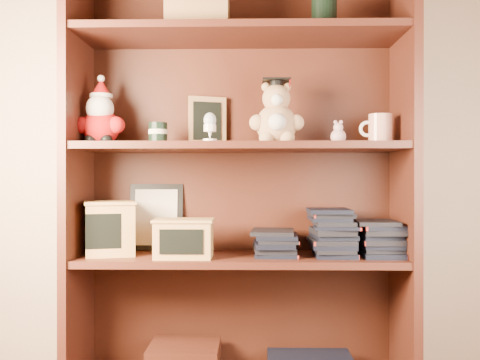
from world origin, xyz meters
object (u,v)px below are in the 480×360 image
object	(u,v)px
bookcase	(240,191)
grad_teddy_bear	(276,118)
treats_box	(110,228)
teacher_mug	(380,129)

from	to	relation	value
bookcase	grad_teddy_bear	bearing A→B (deg)	-23.52
grad_teddy_bear	treats_box	xyz separation A→B (m)	(-0.60, 0.01, -0.39)
bookcase	treats_box	size ratio (longest dim) A/B	7.29
grad_teddy_bear	bookcase	bearing A→B (deg)	156.48
bookcase	teacher_mug	size ratio (longest dim) A/B	13.58
grad_teddy_bear	teacher_mug	world-z (taller)	grad_teddy_bear
bookcase	grad_teddy_bear	world-z (taller)	bookcase
bookcase	teacher_mug	bearing A→B (deg)	-5.78
bookcase	treats_box	bearing A→B (deg)	-173.70
teacher_mug	bookcase	bearing A→B (deg)	174.22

